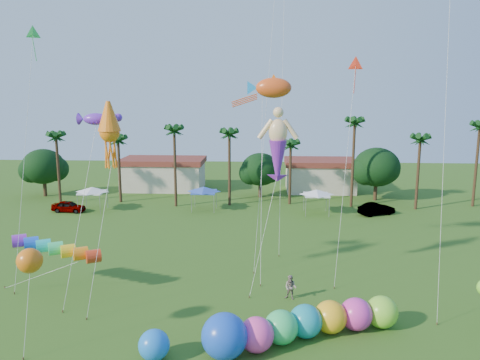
{
  "coord_description": "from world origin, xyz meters",
  "views": [
    {
      "loc": [
        1.63,
        -20.35,
        14.67
      ],
      "look_at": [
        0.0,
        10.0,
        9.0
      ],
      "focal_mm": 35.0,
      "sensor_mm": 36.0,
      "label": 1
    }
  ],
  "objects_px": {
    "car_b": "(377,209)",
    "car_a": "(69,206)",
    "spectator_b": "(291,287)",
    "caterpillar_inflatable": "(297,324)",
    "blue_ball": "(154,345)"
  },
  "relations": [
    {
      "from": "car_b",
      "to": "car_a",
      "type": "bearing_deg",
      "value": 67.02
    },
    {
      "from": "spectator_b",
      "to": "caterpillar_inflatable",
      "type": "xyz_separation_m",
      "value": [
        0.06,
        -5.84,
        0.2
      ]
    },
    {
      "from": "car_a",
      "to": "blue_ball",
      "type": "relative_size",
      "value": 2.36
    },
    {
      "from": "caterpillar_inflatable",
      "to": "blue_ball",
      "type": "relative_size",
      "value": 7.07
    },
    {
      "from": "car_a",
      "to": "caterpillar_inflatable",
      "type": "height_order",
      "value": "caterpillar_inflatable"
    },
    {
      "from": "car_b",
      "to": "blue_ball",
      "type": "distance_m",
      "value": 38.14
    },
    {
      "from": "spectator_b",
      "to": "caterpillar_inflatable",
      "type": "height_order",
      "value": "caterpillar_inflatable"
    },
    {
      "from": "spectator_b",
      "to": "car_a",
      "type": "bearing_deg",
      "value": 160.18
    },
    {
      "from": "car_b",
      "to": "spectator_b",
      "type": "relative_size",
      "value": 2.51
    },
    {
      "from": "car_b",
      "to": "caterpillar_inflatable",
      "type": "distance_m",
      "value": 32.45
    },
    {
      "from": "car_b",
      "to": "caterpillar_inflatable",
      "type": "bearing_deg",
      "value": 134.99
    },
    {
      "from": "car_b",
      "to": "spectator_b",
      "type": "bearing_deg",
      "value": 130.43
    },
    {
      "from": "caterpillar_inflatable",
      "to": "car_b",
      "type": "bearing_deg",
      "value": 45.33
    },
    {
      "from": "car_a",
      "to": "spectator_b",
      "type": "distance_m",
      "value": 35.56
    },
    {
      "from": "blue_ball",
      "to": "car_b",
      "type": "bearing_deg",
      "value": 58.83
    }
  ]
}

